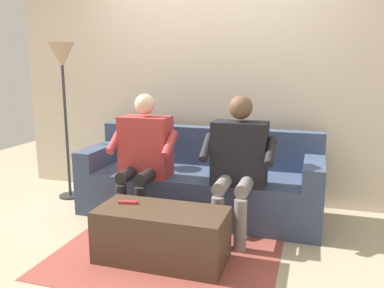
{
  "coord_description": "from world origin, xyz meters",
  "views": [
    {
      "loc": [
        -1.03,
        3.44,
        1.43
      ],
      "look_at": [
        0.0,
        0.16,
        0.74
      ],
      "focal_mm": 37.31,
      "sensor_mm": 36.0,
      "label": 1
    }
  ],
  "objects_px": {
    "person_right_seated": "(144,152)",
    "floor_lamp": "(62,68)",
    "person_left_seated": "(238,158)",
    "remote_red": "(128,202)",
    "coffee_table": "(162,235)",
    "couch": "(200,185)"
  },
  "relations": [
    {
      "from": "couch",
      "to": "coffee_table",
      "type": "distance_m",
      "value": 1.02
    },
    {
      "from": "couch",
      "to": "remote_red",
      "type": "relative_size",
      "value": 16.16
    },
    {
      "from": "couch",
      "to": "remote_red",
      "type": "height_order",
      "value": "couch"
    },
    {
      "from": "person_right_seated",
      "to": "person_left_seated",
      "type": "bearing_deg",
      "value": 179.18
    },
    {
      "from": "couch",
      "to": "coffee_table",
      "type": "relative_size",
      "value": 2.38
    },
    {
      "from": "coffee_table",
      "to": "person_right_seated",
      "type": "xyz_separation_m",
      "value": [
        0.43,
        -0.66,
        0.46
      ]
    },
    {
      "from": "person_right_seated",
      "to": "remote_red",
      "type": "height_order",
      "value": "person_right_seated"
    },
    {
      "from": "person_left_seated",
      "to": "remote_red",
      "type": "distance_m",
      "value": 0.98
    },
    {
      "from": "person_right_seated",
      "to": "floor_lamp",
      "type": "bearing_deg",
      "value": -19.65
    },
    {
      "from": "couch",
      "to": "remote_red",
      "type": "bearing_deg",
      "value": 73.53
    },
    {
      "from": "coffee_table",
      "to": "person_left_seated",
      "type": "distance_m",
      "value": 0.91
    },
    {
      "from": "coffee_table",
      "to": "person_right_seated",
      "type": "relative_size",
      "value": 0.81
    },
    {
      "from": "remote_red",
      "to": "floor_lamp",
      "type": "bearing_deg",
      "value": 129.87
    },
    {
      "from": "couch",
      "to": "person_right_seated",
      "type": "relative_size",
      "value": 1.94
    },
    {
      "from": "person_left_seated",
      "to": "person_right_seated",
      "type": "height_order",
      "value": "person_left_seated"
    },
    {
      "from": "couch",
      "to": "person_right_seated",
      "type": "distance_m",
      "value": 0.67
    },
    {
      "from": "person_left_seated",
      "to": "remote_red",
      "type": "xyz_separation_m",
      "value": [
        0.72,
        0.61,
        -0.25
      ]
    },
    {
      "from": "couch",
      "to": "floor_lamp",
      "type": "height_order",
      "value": "floor_lamp"
    },
    {
      "from": "person_left_seated",
      "to": "floor_lamp",
      "type": "height_order",
      "value": "floor_lamp"
    },
    {
      "from": "person_right_seated",
      "to": "floor_lamp",
      "type": "xyz_separation_m",
      "value": [
        1.06,
        -0.38,
        0.73
      ]
    },
    {
      "from": "remote_red",
      "to": "floor_lamp",
      "type": "distance_m",
      "value": 1.85
    },
    {
      "from": "coffee_table",
      "to": "person_right_seated",
      "type": "height_order",
      "value": "person_right_seated"
    }
  ]
}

